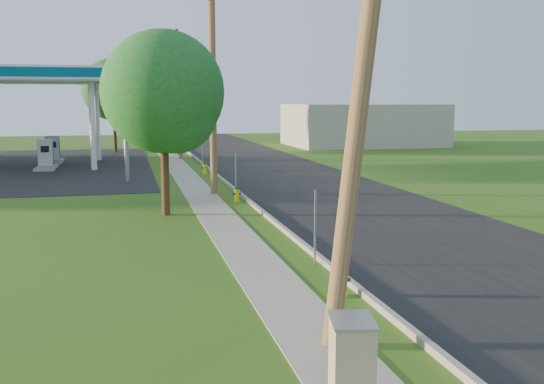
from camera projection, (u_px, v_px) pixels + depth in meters
The scene contains 20 objects.
ground_plane at pixel (367, 321), 11.89m from camera, with size 140.00×140.00×0.00m, color #285D13.
road at pixel (377, 217), 22.54m from camera, with size 8.00×120.00×0.02m, color black.
curb at pixel (273, 220), 21.61m from camera, with size 0.15×120.00×0.15m, color gray.
sidewalk at pixel (224, 224), 21.21m from camera, with size 1.50×120.00×0.03m, color gray.
utility_pole_near at pixel (363, 69), 10.08m from camera, with size 1.40×0.32×9.48m.
utility_pole_mid at pixel (213, 86), 27.36m from camera, with size 1.40×0.32×9.80m.
utility_pole_far at pixel (179, 94), 44.69m from camera, with size 1.40×0.32×9.50m.
sign_post_near at pixel (315, 228), 15.84m from camera, with size 0.05×0.04×2.00m, color gray.
sign_post_mid at pixel (236, 175), 27.18m from camera, with size 0.05×0.04×2.00m, color gray.
sign_post_far at pixel (202, 153), 38.91m from camera, with size 0.05×0.04×2.00m, color gray.
fuel_pump_ne at pixel (46, 158), 38.43m from camera, with size 1.20×3.20×1.90m.
fuel_pump_se at pixel (53, 153), 42.28m from camera, with size 1.20×3.20×1.90m.
price_pylon at pixel (124, 79), 31.68m from camera, with size 0.34×2.04×6.85m.
distant_building at pixel (363, 125), 59.02m from camera, with size 14.00×10.00×4.00m, color #A09988.
tree_verge at pixel (166, 97), 22.31m from camera, with size 4.55×4.55×6.90m.
tree_lot at pixel (115, 92), 50.50m from camera, with size 5.18×5.18×7.85m.
hydrant_near at pixel (342, 280), 13.34m from camera, with size 0.39×0.35×0.76m.
hydrant_mid at pixel (237, 194), 25.94m from camera, with size 0.36×0.32×0.71m.
hydrant_far at pixel (205, 168), 35.82m from camera, with size 0.40×0.36×0.78m.
utility_cabinet at pixel (352, 365), 8.36m from camera, with size 0.74×0.88×1.33m.
Camera 1 is at (-4.48, -10.63, 4.27)m, focal length 40.00 mm.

